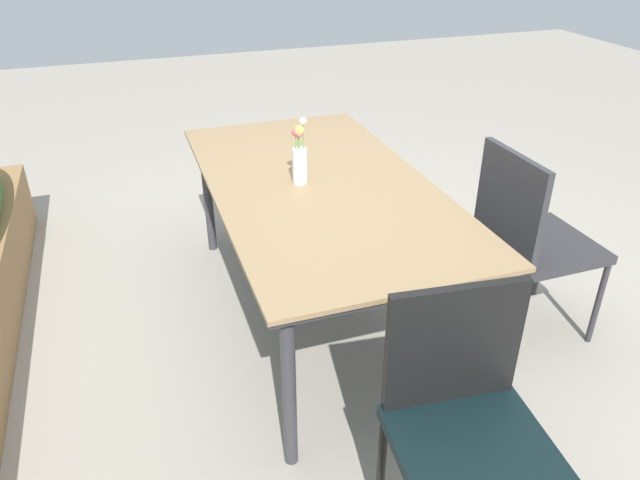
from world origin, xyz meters
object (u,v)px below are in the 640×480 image
Objects in this scene: dining_table at (320,194)px; flower_vase at (300,157)px; chair_end_left at (467,420)px; chair_near_left at (529,234)px.

dining_table is 0.19m from flower_vase.
dining_table is 1.27m from chair_end_left.
chair_near_left reaches higher than dining_table.
flower_vase is at bearing 66.12° from dining_table.
chair_end_left is 1.19m from chair_near_left.
dining_table is at bearing -113.88° from flower_vase.
dining_table is at bearing -83.92° from chair_end_left.
chair_near_left is 3.07× the size of flower_vase.
chair_end_left is at bearing -176.12° from flower_vase.
chair_end_left is 1.34m from flower_vase.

